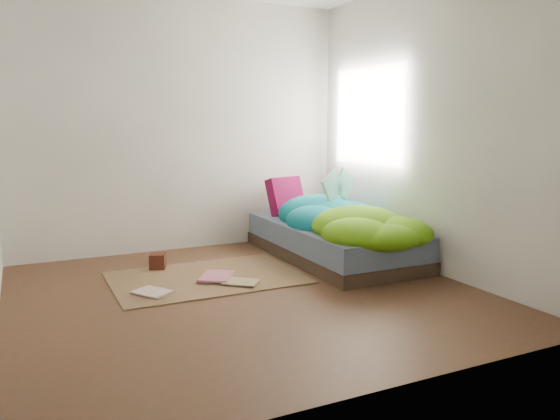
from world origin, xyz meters
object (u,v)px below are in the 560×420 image
object	(u,v)px
bed	(333,241)
wooden_box	(158,261)
floor_book_b	(202,276)
open_book	(339,175)
floor_book_a	(143,296)
pillow_magenta	(286,196)

from	to	relation	value
bed	wooden_box	size ratio (longest dim) A/B	14.58
bed	floor_book_b	world-z (taller)	bed
open_book	wooden_box	distance (m)	1.96
bed	open_book	world-z (taller)	open_book
open_book	floor_book_a	distance (m)	2.33
pillow_magenta	wooden_box	distance (m)	1.63
bed	floor_book_a	xyz separation A→B (m)	(-1.98, -0.49, -0.15)
bed	floor_book_b	xyz separation A→B (m)	(-1.42, -0.19, -0.14)
wooden_box	open_book	bearing A→B (deg)	-6.19
bed	open_book	size ratio (longest dim) A/B	4.74
pillow_magenta	floor_book_b	distance (m)	1.61
open_book	wooden_box	world-z (taller)	open_book
open_book	floor_book_b	distance (m)	1.75
bed	floor_book_b	bearing A→B (deg)	-172.45
pillow_magenta	floor_book_a	bearing A→B (deg)	-161.61
bed	pillow_magenta	world-z (taller)	pillow_magenta
floor_book_a	pillow_magenta	bearing A→B (deg)	0.27
open_book	floor_book_b	xyz separation A→B (m)	(-1.54, -0.28, -0.78)
wooden_box	floor_book_b	size ratio (longest dim) A/B	0.40
pillow_magenta	floor_book_a	distance (m)	2.22
floor_book_b	pillow_magenta	bearing A→B (deg)	68.19
bed	pillow_magenta	distance (m)	0.81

